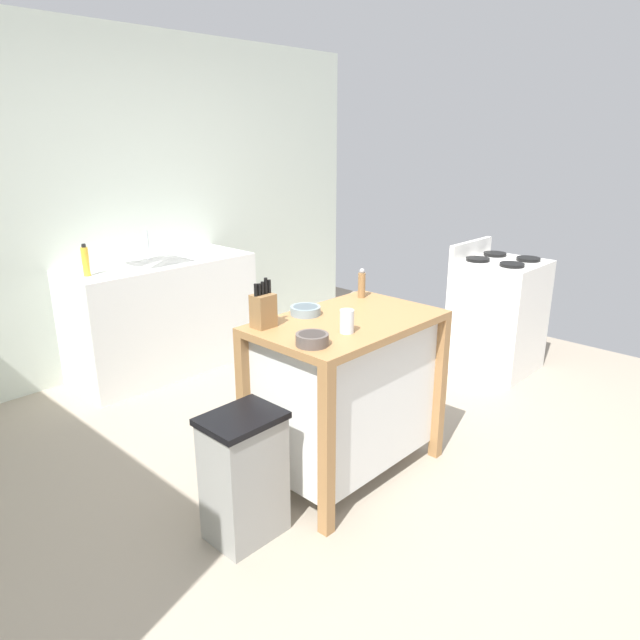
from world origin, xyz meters
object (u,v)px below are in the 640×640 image
Objects in this scene: pepper_grinder at (362,284)px; sink_faucet at (147,245)px; trash_bin at (244,476)px; bowl_ceramic_small at (305,310)px; knife_block at (263,309)px; bowl_ceramic_wide at (312,339)px; drinking_cup at (347,321)px; stove at (497,314)px; kitchen_island at (347,388)px; bottle_spray_cleaner at (86,261)px.

pepper_grinder is 0.80× the size of sink_faucet.
pepper_grinder is at bearing 11.91° from trash_bin.
bowl_ceramic_small is at bearing 19.96° from trash_bin.
bowl_ceramic_small is 0.74× the size of sink_faucet.
trash_bin is (-0.36, -0.24, -0.68)m from knife_block.
pepper_grinder is at bearing 24.14° from bowl_ceramic_wide.
trash_bin is (-0.58, 0.12, -0.64)m from drinking_cup.
stove reaches higher than bowl_ceramic_wide.
trash_bin is at bearing -160.04° from bowl_ceramic_small.
kitchen_island is 0.50m from drinking_cup.
bowl_ceramic_wide is at bearing -18.54° from trash_bin.
drinking_cup is at bearing -146.96° from pepper_grinder.
sink_faucet is (0.22, 1.96, 0.07)m from bowl_ceramic_small.
pepper_grinder is at bearing 33.04° from drinking_cup.
pepper_grinder is at bearing -0.53° from knife_block.
knife_block reaches higher than sink_faucet.
bowl_ceramic_small is 2.12m from stove.
bowl_ceramic_wide is at bearing -88.09° from bottle_spray_cleaner.
bowl_ceramic_small is at bearing 176.98° from stove.
knife_block is 2.16× the size of drinking_cup.
kitchen_island is at bearing -93.14° from sink_faucet.
sink_faucet is at bearing 131.81° from stove.
bottle_spray_cleaner reaches higher than bowl_ceramic_wide.
bottle_spray_cleaner is at bearing -160.88° from sink_faucet.
knife_block reaches higher than trash_bin.
knife_block is 1.11× the size of bottle_spray_cleaner.
bowl_ceramic_wide is 0.86m from pepper_grinder.
sink_faucet is at bearing 83.69° from bowl_ceramic_small.
pepper_grinder is at bearing -63.99° from bottle_spray_cleaner.
bowl_ceramic_wide reaches higher than trash_bin.
pepper_grinder reaches higher than drinking_cup.
pepper_grinder is at bearing 0.10° from bowl_ceramic_small.
sink_faucet reaches higher than stove.
bowl_ceramic_wide is at bearing -174.19° from stove.
pepper_grinder is (0.77, -0.01, -0.01)m from knife_block.
pepper_grinder is (0.54, 0.35, 0.02)m from drinking_cup.
bowl_ceramic_wide is at bearing -155.86° from pepper_grinder.
kitchen_island is at bearing -76.36° from bottle_spray_cleaner.
stove is at bearing -3.02° from bowl_ceramic_small.
sink_faucet is 0.98× the size of bottle_spray_cleaner.
kitchen_island is 5.78× the size of pepper_grinder.
trash_bin is at bearing 161.46° from bowl_ceramic_wide.
drinking_cup reaches higher than stove.
sink_faucet reaches higher than pepper_grinder.
drinking_cup is at bearing -97.03° from sink_faucet.
kitchen_island is 4.63× the size of sink_faucet.
kitchen_island is 0.48m from bowl_ceramic_small.
stove reaches higher than trash_bin.
bottle_spray_cleaner is at bearing 91.91° from bowl_ceramic_wide.
drinking_cup is (0.24, -0.00, 0.03)m from bowl_ceramic_wide.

